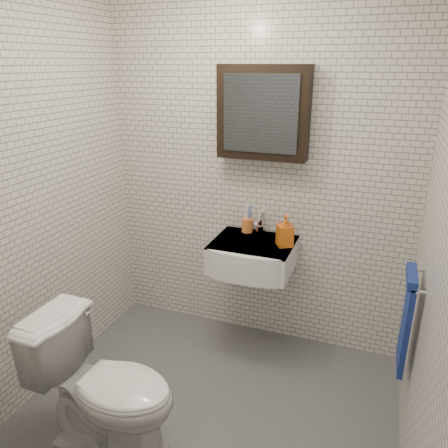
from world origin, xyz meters
The scene contains 9 objects.
ground centered at (0.00, 0.00, 0.01)m, with size 2.20×2.00×0.01m, color #4F5157.
room_shell centered at (0.00, 0.00, 1.47)m, with size 2.22×2.02×2.51m.
washbasin centered at (0.05, 0.73, 0.76)m, with size 0.55×0.50×0.20m.
faucet centered at (0.05, 0.93, 0.92)m, with size 0.06×0.20×0.15m.
mirror_cabinet centered at (0.05, 0.93, 1.70)m, with size 0.60×0.15×0.60m.
towel_rail centered at (1.04, 0.35, 0.72)m, with size 0.09×0.30×0.58m.
toothbrush_cup centered at (-0.05, 0.94, 0.91)m, with size 0.10×0.10×0.22m.
soap_bottle centered at (0.27, 0.78, 0.96)m, with size 0.10×0.10×0.22m, color orange.
toilet centered at (-0.41, -0.37, 0.39)m, with size 0.44×0.77×0.79m, color white.
Camera 1 is at (0.83, -1.89, 2.01)m, focal length 35.00 mm.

